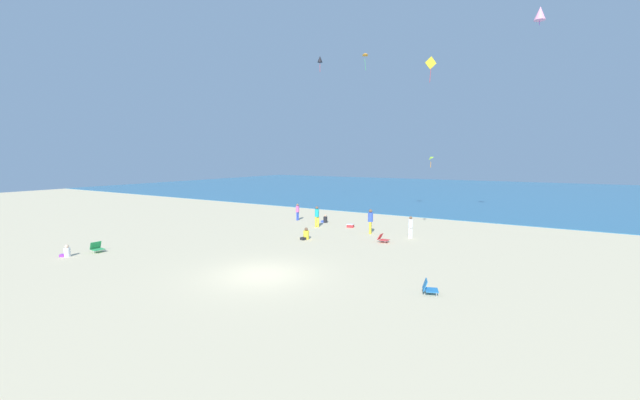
# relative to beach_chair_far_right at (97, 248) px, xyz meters

# --- Properties ---
(ground_plane) EXTENTS (120.00, 120.00, 0.00)m
(ground_plane) POSITION_rel_beach_chair_far_right_xyz_m (10.60, 11.58, -0.27)
(ground_plane) COLOR beige
(ocean_water) EXTENTS (120.00, 60.00, 0.05)m
(ocean_water) POSITION_rel_beach_chair_far_right_xyz_m (10.60, 51.63, -0.24)
(ocean_water) COLOR teal
(ocean_water) RESTS_ON ground_plane
(beach_chair_far_right) EXTENTS (0.64, 0.62, 0.58)m
(beach_chair_far_right) POSITION_rel_beach_chair_far_right_xyz_m (0.00, 0.00, 0.00)
(beach_chair_far_right) COLOR #2D9956
(beach_chair_far_right) RESTS_ON ground_plane
(beach_chair_mid_beach) EXTENTS (0.67, 0.55, 0.54)m
(beach_chair_mid_beach) POSITION_rel_beach_chair_far_right_xyz_m (12.77, 10.58, -0.02)
(beach_chair_mid_beach) COLOR #D13D3D
(beach_chair_mid_beach) RESTS_ON ground_plane
(beach_chair_near_camera) EXTENTS (0.74, 0.72, 0.57)m
(beach_chair_near_camera) POSITION_rel_beach_chair_far_right_xyz_m (17.71, 2.99, -0.01)
(beach_chair_near_camera) COLOR #2370B2
(beach_chair_near_camera) RESTS_ON ground_plane
(cooler_box) EXTENTS (0.55, 0.47, 0.26)m
(cooler_box) POSITION_rel_beach_chair_far_right_xyz_m (8.74, 14.17, -0.14)
(cooler_box) COLOR red
(cooler_box) RESTS_ON ground_plane
(person_0) EXTENTS (0.45, 0.45, 1.59)m
(person_0) POSITION_rel_beach_chair_far_right_xyz_m (6.50, 12.97, 0.65)
(person_0) COLOR yellow
(person_0) RESTS_ON ground_plane
(person_1) EXTENTS (0.56, 0.35, 0.68)m
(person_1) POSITION_rel_beach_chair_far_right_xyz_m (6.03, 14.99, -0.02)
(person_1) COLOR black
(person_1) RESTS_ON ground_plane
(person_2) EXTENTS (0.41, 0.41, 1.46)m
(person_2) POSITION_rel_beach_chair_far_right_xyz_m (13.88, 12.67, 0.58)
(person_2) COLOR white
(person_2) RESTS_ON ground_plane
(person_3) EXTENTS (0.42, 0.42, 1.72)m
(person_3) POSITION_rel_beach_chair_far_right_xyz_m (11.03, 12.68, 0.73)
(person_3) COLOR yellow
(person_3) RESTS_ON ground_plane
(person_4) EXTENTS (0.45, 0.67, 0.78)m
(person_4) POSITION_rel_beach_chair_far_right_xyz_m (8.17, 8.86, 0.02)
(person_4) COLOR yellow
(person_4) RESTS_ON ground_plane
(person_5) EXTENTS (0.30, 0.30, 1.41)m
(person_5) POSITION_rel_beach_chair_far_right_xyz_m (3.45, 14.81, 0.55)
(person_5) COLOR blue
(person_5) RESTS_ON ground_plane
(person_6) EXTENTS (0.58, 0.53, 0.65)m
(person_6) POSITION_rel_beach_chair_far_right_xyz_m (-0.42, -1.37, -0.02)
(person_6) COLOR white
(person_6) RESTS_ON ground_plane
(kite_yellow) EXTENTS (0.74, 0.73, 2.01)m
(kite_yellow) POSITION_rel_beach_chair_far_right_xyz_m (12.84, 20.04, 12.48)
(kite_yellow) COLOR yellow
(kite_black) EXTENTS (0.63, 0.62, 1.62)m
(kite_black) POSITION_rel_beach_chair_far_right_xyz_m (0.45, 23.44, 15.14)
(kite_black) COLOR black
(kite_pink) EXTENTS (0.99, 0.98, 1.26)m
(kite_pink) POSITION_rel_beach_chair_far_right_xyz_m (20.26, 20.53, 15.07)
(kite_pink) COLOR pink
(kite_lime) EXTENTS (0.42, 0.49, 0.81)m
(kite_lime) POSITION_rel_beach_chair_far_right_xyz_m (14.32, 15.29, 4.99)
(kite_lime) COLOR #99DB33
(kite_orange) EXTENTS (0.75, 0.69, 1.61)m
(kite_orange) POSITION_rel_beach_chair_far_right_xyz_m (5.94, 22.67, 14.69)
(kite_orange) COLOR orange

